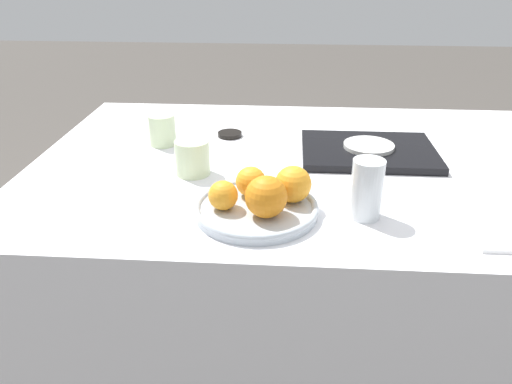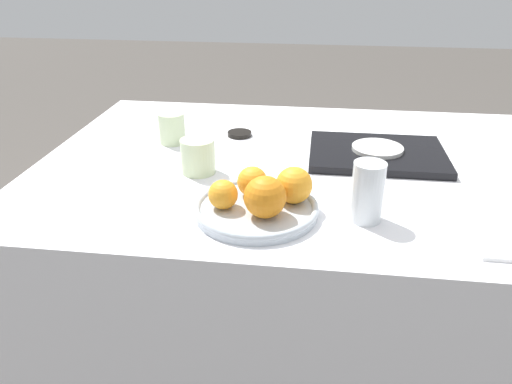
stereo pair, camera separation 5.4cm
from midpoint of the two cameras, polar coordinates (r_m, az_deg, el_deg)
ground_plane at (r=1.72m, az=6.77°, el=-20.02°), size 12.00×12.00×0.00m
table at (r=1.47m, az=7.54°, el=-9.99°), size 1.43×0.95×0.74m
fruit_platter at (r=1.02m, az=1.51°, el=-1.92°), size 0.26×0.26×0.02m
orange_0 at (r=1.05m, az=1.05°, el=1.19°), size 0.06×0.06×0.06m
orange_1 at (r=0.97m, az=2.63°, el=-0.59°), size 0.08×0.08×0.08m
orange_2 at (r=1.03m, az=5.86°, el=0.77°), size 0.08×0.08×0.08m
orange_3 at (r=1.00m, az=-2.25°, el=-0.30°), size 0.06×0.06×0.06m
water_glass at (r=1.01m, az=14.12°, el=-0.02°), size 0.06×0.06×0.12m
serving_tray at (r=1.34m, az=14.78°, el=4.24°), size 0.35×0.26×0.02m
side_plate at (r=1.34m, az=14.85°, el=4.84°), size 0.13×0.13×0.01m
cup_0 at (r=1.21m, az=-5.38°, el=4.09°), size 0.08×0.08×0.08m
cup_1 at (r=1.41m, az=-8.49°, el=7.21°), size 0.07×0.07×0.08m
soy_dish at (r=1.45m, az=-0.82°, el=6.66°), size 0.07×0.07×0.01m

